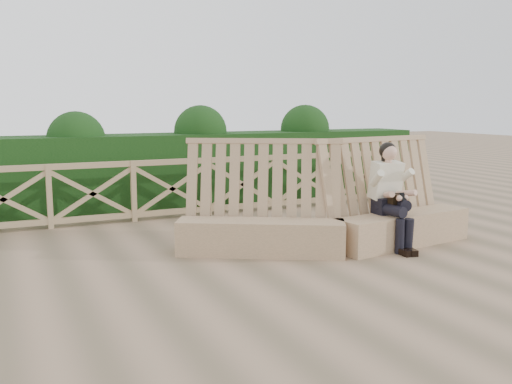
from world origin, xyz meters
name	(u,v)px	position (x,y,z in m)	size (l,w,h in m)	color
ground	(251,265)	(0.00, 0.00, 0.00)	(60.00, 60.00, 0.00)	brown
bench	(332,221)	(1.46, 0.32, 0.41)	(4.49, 1.83, 1.62)	#876E4D
woman	(391,192)	(2.28, 0.04, 0.82)	(0.45, 0.94, 1.55)	black
guardrail	(172,189)	(0.00, 3.50, 0.55)	(10.10, 0.09, 1.10)	#876D4F
hedge	(155,171)	(0.00, 4.70, 0.75)	(12.00, 1.20, 1.50)	black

